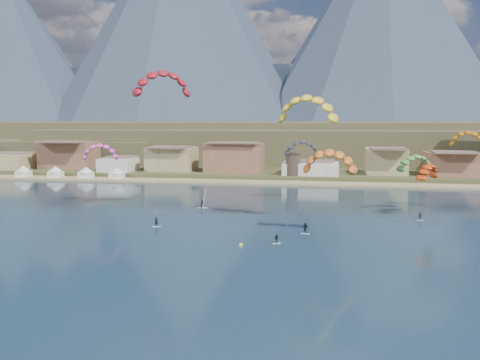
% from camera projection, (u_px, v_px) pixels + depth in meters
% --- Properties ---
extents(ground, '(2400.00, 2400.00, 0.00)m').
position_uv_depth(ground, '(202.00, 276.00, 73.62)').
color(ground, black).
rests_on(ground, ground).
extents(beach, '(2200.00, 12.00, 0.90)m').
position_uv_depth(beach, '(277.00, 183.00, 177.31)').
color(beach, tan).
rests_on(beach, ground).
extents(land, '(2200.00, 900.00, 4.00)m').
position_uv_depth(land, '(314.00, 137.00, 621.57)').
color(land, brown).
rests_on(land, ground).
extents(foothills, '(940.00, 210.00, 18.00)m').
position_uv_depth(foothills, '(338.00, 142.00, 296.23)').
color(foothills, brown).
rests_on(foothills, ground).
extents(mountain_ridge, '(2060.00, 480.00, 400.00)m').
position_uv_depth(mountain_ridge, '(312.00, 41.00, 864.17)').
color(mountain_ridge, '#2A3647').
rests_on(mountain_ridge, ground).
extents(town, '(400.00, 24.00, 12.00)m').
position_uv_depth(town, '(177.00, 156.00, 198.79)').
color(town, silver).
rests_on(town, ground).
extents(watchtower, '(5.82, 5.82, 8.60)m').
position_uv_depth(watchtower, '(293.00, 163.00, 183.57)').
color(watchtower, '#47382D').
rests_on(watchtower, ground).
extents(beach_tents, '(43.40, 6.40, 5.00)m').
position_uv_depth(beach_tents, '(70.00, 169.00, 189.76)').
color(beach_tents, white).
rests_on(beach_tents, ground).
extents(kitesurfer_red, '(15.09, 22.29, 35.87)m').
position_uv_depth(kitesurfer_red, '(162.00, 79.00, 119.55)').
color(kitesurfer_red, silver).
rests_on(kitesurfer_red, ground).
extents(kitesurfer_yellow, '(14.18, 15.06, 28.46)m').
position_uv_depth(kitesurfer_yellow, '(308.00, 105.00, 107.89)').
color(kitesurfer_yellow, silver).
rests_on(kitesurfer_yellow, ground).
extents(kitesurfer_orange, '(15.43, 13.12, 19.71)m').
position_uv_depth(kitesurfer_orange, '(330.00, 157.00, 98.74)').
color(kitesurfer_orange, silver).
rests_on(kitesurfer_orange, ground).
extents(kitesurfer_green, '(9.96, 15.46, 16.39)m').
position_uv_depth(kitesurfer_green, '(415.00, 161.00, 123.00)').
color(kitesurfer_green, silver).
rests_on(kitesurfer_green, ground).
extents(distant_kite_pink, '(10.37, 7.08, 17.64)m').
position_uv_depth(distant_kite_pink, '(100.00, 149.00, 135.12)').
color(distant_kite_pink, '#262626').
rests_on(distant_kite_pink, ground).
extents(distant_kite_dark, '(10.41, 6.76, 18.25)m').
position_uv_depth(distant_kite_dark, '(302.00, 145.00, 141.00)').
color(distant_kite_dark, '#262626').
rests_on(distant_kite_dark, ground).
extents(distant_kite_orange, '(8.97, 6.49, 20.77)m').
position_uv_depth(distant_kite_orange, '(468.00, 136.00, 123.66)').
color(distant_kite_orange, '#262626').
rests_on(distant_kite_orange, ground).
extents(distant_kite_red, '(7.11, 8.76, 14.15)m').
position_uv_depth(distant_kite_red, '(428.00, 169.00, 117.59)').
color(distant_kite_red, '#262626').
rests_on(distant_kite_red, ground).
extents(windsurfer, '(2.69, 2.97, 4.61)m').
position_uv_depth(windsurfer, '(203.00, 202.00, 129.27)').
color(windsurfer, silver).
rests_on(windsurfer, ground).
extents(buoy, '(0.72, 0.72, 0.72)m').
position_uv_depth(buoy, '(241.00, 245.00, 91.07)').
color(buoy, '#FFFC1A').
rests_on(buoy, ground).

